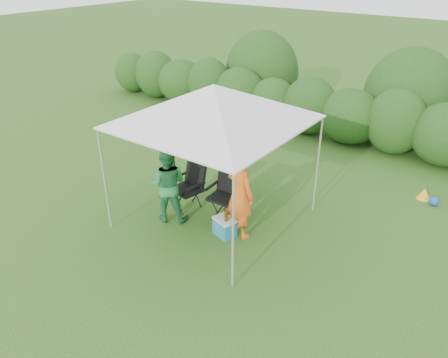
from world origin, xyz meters
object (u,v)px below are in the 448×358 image
Objects in this scene: man at (240,194)px; woman at (168,184)px; chair_right at (226,190)px; chair_left at (191,182)px; canopy at (214,104)px; cooler at (225,227)px.

woman is at bearing 29.05° from man.
woman is (-0.86, -0.82, 0.22)m from chair_right.
chair_left reaches higher than chair_right.
man reaches higher than chair_left.
man reaches higher than chair_right.
chair_left is 0.66× the size of woman.
canopy reaches higher than woman.
canopy is 1.73m from man.
canopy is 2.37m from cooler.
canopy is 2.99× the size of chair_right.
cooler is at bearing -60.56° from chair_right.
man is at bearing 166.49° from woman.
chair_right is 0.58× the size of man.
chair_right is at bearing 64.83° from canopy.
canopy is at bearing 161.18° from cooler.
woman is at bearing -154.23° from cooler.
man is 3.52× the size of cooler.
chair_left is at bearing 175.44° from canopy.
cooler is (0.52, -0.38, -2.28)m from canopy.
canopy is 1.98m from chair_left.
chair_right is at bearing -164.93° from woman.
chair_right is 2.03× the size of cooler.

